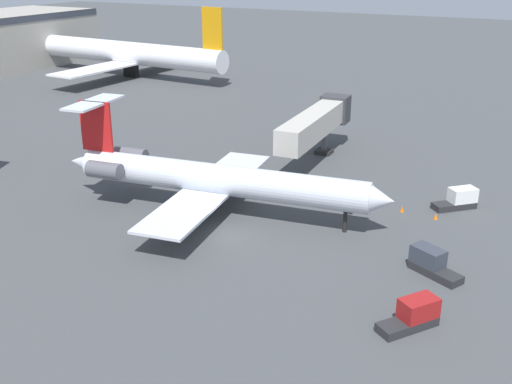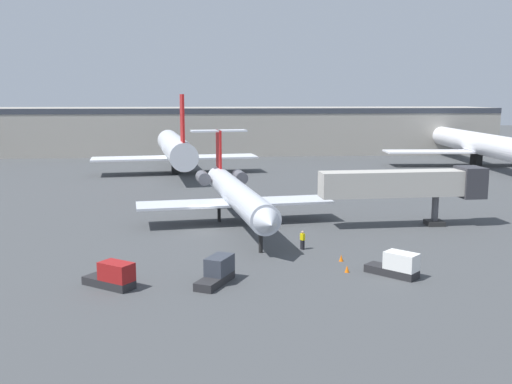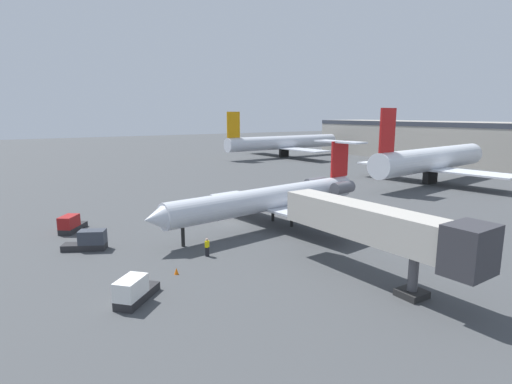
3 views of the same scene
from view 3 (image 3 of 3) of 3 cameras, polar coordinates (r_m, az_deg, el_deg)
The scene contains 11 objects.
ground_plane at distance 49.34m, azimuth -2.59°, elevation -4.26°, with size 400.00×400.00×0.10m, color #424447.
regional_jet at distance 47.28m, azimuth 2.71°, elevation -0.72°, with size 21.13×30.67×9.28m.
jet_bridge at distance 31.96m, azimuth 17.39°, elevation -4.80°, with size 17.38×3.85×6.12m.
ground_crew_marshaller at distance 37.88m, azimuth -6.80°, elevation -7.60°, with size 0.43×0.48×1.69m.
baggage_tug_lead at distance 42.47m, azimuth -22.16°, elevation -6.33°, with size 3.06×4.20×1.90m.
baggage_tug_trailing at distance 30.06m, azimuth -16.58°, elevation -13.04°, with size 3.78×3.85×1.90m.
baggage_tug_spare at distance 49.46m, azimuth -24.29°, elevation -4.13°, with size 4.07×3.47×1.90m.
traffic_cone_near at distance 34.38m, azimuth -10.98°, elevation -10.71°, with size 0.36×0.36×0.55m.
traffic_cone_mid at distance 33.72m, azimuth -16.05°, elevation -11.38°, with size 0.36×0.36×0.55m.
parked_airliner_west_end at distance 123.28m, azimuth 3.83°, elevation 6.82°, with size 33.44×39.62×13.32m.
parked_airliner_west_mid at distance 82.22m, azimuth 23.10°, elevation 4.12°, with size 28.95×34.07×13.67m.
Camera 3 is at (41.54, -23.33, 12.76)m, focal length 28.84 mm.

